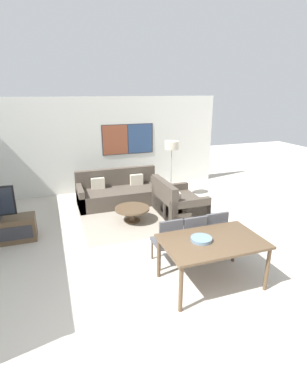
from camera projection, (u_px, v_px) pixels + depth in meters
ground_plane at (181, 335)px, 3.83m from camera, size 24.00×24.00×0.00m
wall_back at (98, 146)px, 8.91m from camera, size 7.68×0.09×2.80m
area_rug at (132, 221)px, 7.15m from camera, size 2.33×1.92×0.01m
sofa_main at (119, 193)px, 8.25m from camera, size 2.26×1.00×0.90m
sofa_side at (176, 204)px, 7.47m from camera, size 1.00×1.37×0.90m
coffee_table at (132, 211)px, 7.07m from camera, size 0.82×0.82×0.35m
dining_table at (212, 245)px, 4.65m from camera, size 1.57×1.00×0.77m
dining_chair_left at (168, 240)px, 5.21m from camera, size 0.46×0.46×0.92m
dining_chair_centre at (192, 236)px, 5.34m from camera, size 0.46×0.46×0.92m
dining_chair_right at (213, 232)px, 5.50m from camera, size 0.46×0.46×0.92m
fruit_bowl at (201, 239)px, 4.60m from camera, size 0.33×0.33×0.05m
floor_lamp at (172, 149)px, 8.17m from camera, size 0.38×0.38×1.66m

